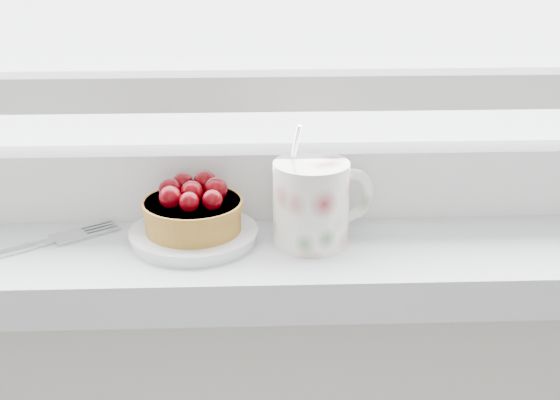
{
  "coord_description": "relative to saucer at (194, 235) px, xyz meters",
  "views": [
    {
      "loc": [
        0.02,
        1.21,
        1.25
      ],
      "look_at": [
        0.05,
        1.88,
        0.99
      ],
      "focal_mm": 50.0,
      "sensor_mm": 36.0,
      "label": 1
    }
  ],
  "objects": [
    {
      "name": "raspberry_tart",
      "position": [
        0.0,
        0.0,
        0.03
      ],
      "size": [
        0.1,
        0.1,
        0.05
      ],
      "color": "#946420",
      "rests_on": "saucer"
    },
    {
      "name": "fork",
      "position": [
        -0.17,
        -0.02,
        -0.0
      ],
      "size": [
        0.18,
        0.13,
        0.0
      ],
      "color": "silver",
      "rests_on": "windowsill"
    },
    {
      "name": "saucer",
      "position": [
        0.0,
        0.0,
        0.0
      ],
      "size": [
        0.12,
        0.12,
        0.01
      ],
      "primitive_type": "cylinder",
      "color": "white",
      "rests_on": "windowsill"
    },
    {
      "name": "floral_mug",
      "position": [
        0.11,
        -0.01,
        0.04
      ],
      "size": [
        0.11,
        0.09,
        0.12
      ],
      "color": "silver",
      "rests_on": "windowsill"
    }
  ]
}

